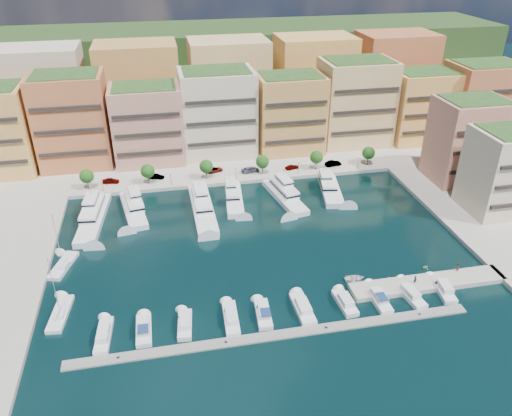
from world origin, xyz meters
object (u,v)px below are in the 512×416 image
(car_0, at_px, (111,181))
(yacht_5, at_px, (330,188))
(tender_0, at_px, (354,278))
(car_4, at_px, (292,167))
(yacht_4, at_px, (284,194))
(cruiser_7, at_px, (378,298))
(lamppost_2, at_px, (236,170))
(car_2, at_px, (215,170))
(car_5, at_px, (333,163))
(cruiser_0, at_px, (104,336))
(car_3, at_px, (250,170))
(sailboat_1, at_px, (63,266))
(car_1, at_px, (157,177))
(cruiser_2, at_px, (185,325))
(lamppost_3, at_px, (299,165))
(lamppost_4, at_px, (358,160))
(tree_3, at_px, (262,162))
(cruiser_5, at_px, (303,309))
(sailboat_0, at_px, (60,314))
(tender_3, at_px, (426,267))
(cruiser_3, at_px, (231,319))
(tree_5, at_px, (369,153))
(yacht_0, at_px, (93,215))
(cruiser_4, at_px, (263,314))
(tree_4, at_px, (317,157))
(lamppost_1, at_px, (171,176))
(person_0, at_px, (415,279))
(person_1, at_px, (457,267))
(tender_1, at_px, (389,279))
(lamppost_0, at_px, (102,182))
(tree_1, at_px, (148,171))
(cruiser_1, at_px, (144,330))
(cruiser_9, at_px, (443,290))
(cruiser_6, at_px, (345,303))
(tree_2, at_px, (206,166))
(yacht_2, at_px, (202,206))
(tree_0, at_px, (87,176))

(car_0, bearing_deg, yacht_5, -98.08)
(tender_0, xyz_separation_m, car_4, (0.97, 52.53, 1.26))
(yacht_4, distance_m, cruiser_7, 44.85)
(lamppost_2, height_order, car_2, lamppost_2)
(lamppost_2, height_order, car_5, lamppost_2)
(cruiser_0, xyz_separation_m, car_3, (37.40, 59.95, 1.23))
(sailboat_1, bearing_deg, car_1, 61.19)
(lamppost_2, xyz_separation_m, cruiser_2, (-18.57, -55.78, -3.28))
(lamppost_2, relative_size, car_4, 1.03)
(lamppost_3, bearing_deg, lamppost_4, 0.00)
(tree_3, height_order, cruiser_5, tree_3)
(sailboat_0, xyz_separation_m, tender_3, (73.10, 0.20, 0.09))
(cruiser_3, distance_m, car_1, 61.84)
(tree_5, relative_size, cruiser_5, 0.64)
(sailboat_0, height_order, car_4, sailboat_0)
(lamppost_2, relative_size, cruiser_0, 0.46)
(yacht_0, height_order, cruiser_4, yacht_0)
(yacht_5, distance_m, car_0, 60.06)
(lamppost_4, relative_size, sailboat_0, 0.32)
(tree_4, bearing_deg, lamppost_2, -174.53)
(lamppost_1, relative_size, car_4, 1.03)
(car_0, distance_m, person_0, 84.24)
(yacht_5, distance_m, person_1, 42.98)
(cruiser_2, xyz_separation_m, car_5, (48.25, 59.24, 1.26))
(sailboat_1, relative_size, tender_1, 8.96)
(lamppost_3, bearing_deg, yacht_0, -166.63)
(tree_3, xyz_separation_m, cruiser_5, (-4.73, -58.10, -4.20))
(lamppost_0, xyz_separation_m, lamppost_1, (18.00, 0.00, 0.00))
(tender_3, xyz_separation_m, person_1, (5.09, -3.21, 1.56))
(cruiser_0, bearing_deg, lamppost_0, 93.50)
(yacht_5, bearing_deg, sailboat_0, -149.72)
(tree_1, distance_m, cruiser_1, 58.28)
(sailboat_0, bearing_deg, cruiser_2, -18.83)
(car_3, bearing_deg, cruiser_9, -171.60)
(sailboat_0, bearing_deg, tree_3, 45.95)
(tree_1, xyz_separation_m, cruiser_6, (35.58, -58.08, -4.20))
(tender_1, relative_size, tender_3, 0.97)
(cruiser_0, xyz_separation_m, car_1, (10.87, 60.75, 1.11))
(lamppost_2, relative_size, cruiser_4, 0.52)
(cruiser_1, bearing_deg, tree_2, 72.99)
(lamppost_0, relative_size, yacht_2, 0.17)
(sailboat_0, height_order, car_5, sailboat_0)
(tree_2, bearing_deg, lamppost_2, -16.04)
(sailboat_0, relative_size, car_1, 3.29)
(lamppost_0, bearing_deg, tender_0, -43.07)
(lamppost_0, height_order, cruiser_4, lamppost_0)
(cruiser_5, xyz_separation_m, tender_3, (29.00, 7.80, -0.15))
(tender_1, bearing_deg, tender_3, -85.39)
(tree_4, distance_m, sailboat_0, 82.29)
(tender_3, bearing_deg, tree_0, 38.81)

